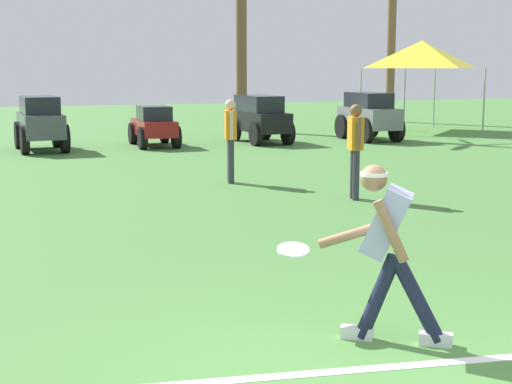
% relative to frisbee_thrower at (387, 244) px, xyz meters
% --- Properties ---
extents(field_line_paint, '(20.86, 2.96, 0.01)m').
position_rel_frisbee_thrower_xyz_m(field_line_paint, '(-0.50, -0.47, -0.79)').
color(field_line_paint, white).
rests_on(field_line_paint, ground_plane).
extents(frisbee_thrower, '(0.86, 0.84, 1.42)m').
position_rel_frisbee_thrower_xyz_m(frisbee_thrower, '(0.00, 0.00, 0.00)').
color(frisbee_thrower, '#191E38').
rests_on(frisbee_thrower, ground_plane).
extents(frisbee_in_flight, '(0.34, 0.33, 0.09)m').
position_rel_frisbee_thrower_xyz_m(frisbee_in_flight, '(-0.54, 0.61, -0.14)').
color(frisbee_in_flight, white).
extents(teammate_near_sideline, '(0.27, 0.50, 1.56)m').
position_rel_frisbee_thrower_xyz_m(teammate_near_sideline, '(2.83, 6.14, 0.14)').
color(teammate_near_sideline, '#33333D').
rests_on(teammate_near_sideline, ground_plane).
extents(teammate_midfield, '(0.27, 0.50, 1.56)m').
position_rel_frisbee_thrower_xyz_m(teammate_midfield, '(1.48, 8.57, 0.14)').
color(teammate_midfield, '#33333D').
rests_on(teammate_midfield, ground_plane).
extents(parked_car_slot_d, '(1.25, 2.39, 1.40)m').
position_rel_frisbee_thrower_xyz_m(parked_car_slot_d, '(-1.40, 15.65, -0.05)').
color(parked_car_slot_d, '#474C51').
rests_on(parked_car_slot_d, ground_plane).
extents(parked_car_slot_e, '(1.13, 2.22, 1.10)m').
position_rel_frisbee_thrower_xyz_m(parked_car_slot_e, '(1.60, 15.79, -0.23)').
color(parked_car_slot_e, maroon).
rests_on(parked_car_slot_e, ground_plane).
extents(parked_car_slot_f, '(1.22, 2.43, 1.34)m').
position_rel_frisbee_thrower_xyz_m(parked_car_slot_f, '(4.69, 15.80, -0.07)').
color(parked_car_slot_f, black).
rests_on(parked_car_slot_f, ground_plane).
extents(parked_car_slot_g, '(1.17, 2.35, 1.40)m').
position_rel_frisbee_thrower_xyz_m(parked_car_slot_g, '(7.96, 15.39, -0.05)').
color(parked_car_slot_g, slate).
rests_on(parked_car_slot_g, ground_plane).
extents(palm_tree_far_left, '(3.40, 3.21, 7.28)m').
position_rel_frisbee_thrower_xyz_m(palm_tree_far_left, '(5.55, 19.97, 3.33)').
color(palm_tree_far_left, brown).
rests_on(palm_tree_far_left, ground_plane).
extents(palm_tree_left_of_centre, '(3.10, 3.29, 7.33)m').
position_rel_frisbee_thrower_xyz_m(palm_tree_left_of_centre, '(12.42, 22.10, 3.41)').
color(palm_tree_left_of_centre, brown).
rests_on(palm_tree_left_of_centre, ground_plane).
extents(event_tent, '(3.12, 3.12, 3.01)m').
position_rel_frisbee_thrower_xyz_m(event_tent, '(11.24, 17.92, 1.75)').
color(event_tent, '#B2B5BA').
rests_on(event_tent, ground_plane).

